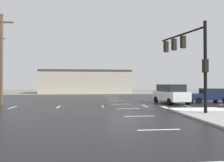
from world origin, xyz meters
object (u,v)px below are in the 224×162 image
traffic_signal_mast (189,53)px  suv_white (171,93)px  sedan_navy (209,95)px  utility_pole_far (2,57)px  sedan_green (172,93)px

traffic_signal_mast → suv_white: size_ratio=1.26×
sedan_navy → utility_pole_far: (-21.96, -0.67, 3.87)m
suv_white → sedan_green: 6.54m
sedan_navy → utility_pole_far: bearing=0.4°
suv_white → sedan_green: (2.51, 6.04, -0.24)m
sedan_navy → sedan_green: bearing=-69.5°
traffic_signal_mast → suv_white: traffic_signal_mast is taller
traffic_signal_mast → sedan_navy: 9.88m
traffic_signal_mast → suv_white: bearing=-24.5°
suv_white → sedan_green: suv_white is taller
traffic_signal_mast → utility_pole_far: bearing=53.5°
traffic_signal_mast → sedan_green: size_ratio=1.35×
sedan_navy → traffic_signal_mast: bearing=49.4°
traffic_signal_mast → sedan_green: 13.58m
sedan_green → suv_white: bearing=162.5°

